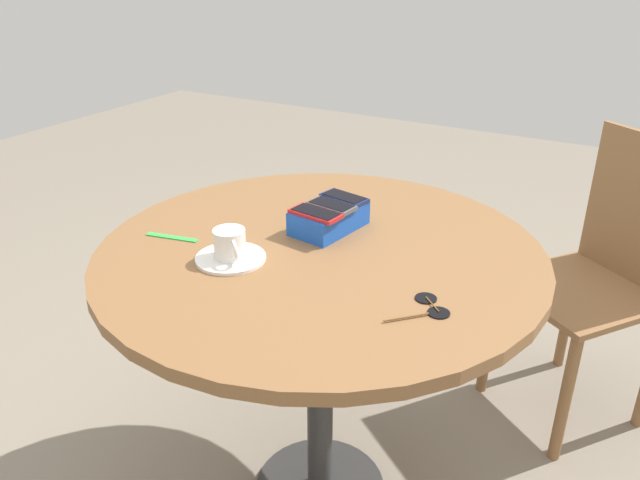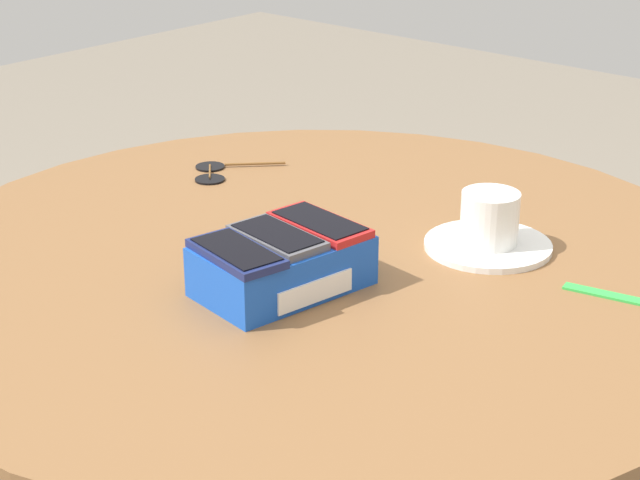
{
  "view_description": "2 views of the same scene",
  "coord_description": "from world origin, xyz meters",
  "px_view_note": "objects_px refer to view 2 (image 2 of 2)",
  "views": [
    {
      "loc": [
        1.15,
        0.65,
        1.43
      ],
      "look_at": [
        0.0,
        0.0,
        0.8
      ],
      "focal_mm": 35.0,
      "sensor_mm": 36.0,
      "label": 1
    },
    {
      "loc": [
        -0.91,
        -0.8,
        1.32
      ],
      "look_at": [
        0.0,
        0.0,
        0.8
      ],
      "focal_mm": 60.0,
      "sensor_mm": 36.0,
      "label": 2
    }
  ],
  "objects_px": {
    "coffee_cup": "(489,216)",
    "lanyard_strap": "(623,298)",
    "sunglasses": "(215,172)",
    "phone_navy": "(236,253)",
    "round_table": "(320,328)",
    "phone_red": "(319,224)",
    "saucer": "(488,245)",
    "phone_gray": "(277,237)",
    "phone_box": "(283,266)"
  },
  "relations": [
    {
      "from": "coffee_cup",
      "to": "lanyard_strap",
      "type": "relative_size",
      "value": 0.65
    },
    {
      "from": "sunglasses",
      "to": "phone_navy",
      "type": "bearing_deg",
      "value": -130.46
    },
    {
      "from": "phone_navy",
      "to": "coffee_cup",
      "type": "height_order",
      "value": "coffee_cup"
    },
    {
      "from": "round_table",
      "to": "coffee_cup",
      "type": "height_order",
      "value": "coffee_cup"
    },
    {
      "from": "round_table",
      "to": "phone_navy",
      "type": "relative_size",
      "value": 8.15
    },
    {
      "from": "phone_red",
      "to": "phone_navy",
      "type": "bearing_deg",
      "value": 173.94
    },
    {
      "from": "round_table",
      "to": "phone_navy",
      "type": "distance_m",
      "value": 0.24
    },
    {
      "from": "round_table",
      "to": "saucer",
      "type": "bearing_deg",
      "value": -43.45
    },
    {
      "from": "phone_navy",
      "to": "phone_red",
      "type": "xyz_separation_m",
      "value": [
        0.12,
        -0.01,
        -0.0
      ]
    },
    {
      "from": "phone_red",
      "to": "lanyard_strap",
      "type": "distance_m",
      "value": 0.36
    },
    {
      "from": "sunglasses",
      "to": "phone_gray",
      "type": "bearing_deg",
      "value": -123.69
    },
    {
      "from": "phone_box",
      "to": "phone_navy",
      "type": "distance_m",
      "value": 0.07
    },
    {
      "from": "saucer",
      "to": "sunglasses",
      "type": "xyz_separation_m",
      "value": [
        -0.03,
        0.47,
        -0.0
      ]
    },
    {
      "from": "round_table",
      "to": "lanyard_strap",
      "type": "relative_size",
      "value": 7.75
    },
    {
      "from": "coffee_cup",
      "to": "saucer",
      "type": "bearing_deg",
      "value": -129.37
    },
    {
      "from": "phone_box",
      "to": "sunglasses",
      "type": "distance_m",
      "value": 0.42
    },
    {
      "from": "phone_box",
      "to": "coffee_cup",
      "type": "distance_m",
      "value": 0.28
    },
    {
      "from": "coffee_cup",
      "to": "phone_navy",
      "type": "bearing_deg",
      "value": 159.48
    },
    {
      "from": "saucer",
      "to": "sunglasses",
      "type": "bearing_deg",
      "value": 93.41
    },
    {
      "from": "coffee_cup",
      "to": "sunglasses",
      "type": "distance_m",
      "value": 0.47
    },
    {
      "from": "round_table",
      "to": "sunglasses",
      "type": "xyz_separation_m",
      "value": [
        0.13,
        0.32,
        0.1
      ]
    },
    {
      "from": "sunglasses",
      "to": "phone_box",
      "type": "bearing_deg",
      "value": -123.0
    },
    {
      "from": "round_table",
      "to": "coffee_cup",
      "type": "xyz_separation_m",
      "value": [
        0.16,
        -0.14,
        0.14
      ]
    },
    {
      "from": "round_table",
      "to": "phone_box",
      "type": "distance_m",
      "value": 0.17
    },
    {
      "from": "phone_red",
      "to": "sunglasses",
      "type": "distance_m",
      "value": 0.4
    },
    {
      "from": "phone_navy",
      "to": "round_table",
      "type": "bearing_deg",
      "value": 8.07
    },
    {
      "from": "phone_navy",
      "to": "saucer",
      "type": "distance_m",
      "value": 0.35
    },
    {
      "from": "phone_navy",
      "to": "phone_red",
      "type": "distance_m",
      "value": 0.12
    },
    {
      "from": "coffee_cup",
      "to": "phone_box",
      "type": "bearing_deg",
      "value": 156.72
    },
    {
      "from": "phone_gray",
      "to": "phone_navy",
      "type": "bearing_deg",
      "value": 177.24
    },
    {
      "from": "round_table",
      "to": "lanyard_strap",
      "type": "height_order",
      "value": "lanyard_strap"
    },
    {
      "from": "round_table",
      "to": "lanyard_strap",
      "type": "xyz_separation_m",
      "value": [
        0.13,
        -0.34,
        0.1
      ]
    },
    {
      "from": "phone_box",
      "to": "coffee_cup",
      "type": "relative_size",
      "value": 2.33
    },
    {
      "from": "sunglasses",
      "to": "phone_red",
      "type": "bearing_deg",
      "value": -115.39
    },
    {
      "from": "phone_box",
      "to": "sunglasses",
      "type": "bearing_deg",
      "value": 57.0
    },
    {
      "from": "phone_gray",
      "to": "phone_red",
      "type": "bearing_deg",
      "value": -9.33
    },
    {
      "from": "phone_navy",
      "to": "phone_gray",
      "type": "bearing_deg",
      "value": -2.76
    },
    {
      "from": "phone_box",
      "to": "phone_red",
      "type": "distance_m",
      "value": 0.07
    },
    {
      "from": "sunglasses",
      "to": "lanyard_strap",
      "type": "bearing_deg",
      "value": -89.57
    },
    {
      "from": "phone_red",
      "to": "phone_box",
      "type": "bearing_deg",
      "value": 176.42
    },
    {
      "from": "phone_box",
      "to": "sunglasses",
      "type": "xyz_separation_m",
      "value": [
        0.23,
        0.35,
        -0.03
      ]
    },
    {
      "from": "round_table",
      "to": "phone_box",
      "type": "bearing_deg",
      "value": -162.23
    },
    {
      "from": "sunglasses",
      "to": "coffee_cup",
      "type": "bearing_deg",
      "value": -86.41
    },
    {
      "from": "phone_navy",
      "to": "coffee_cup",
      "type": "relative_size",
      "value": 1.46
    },
    {
      "from": "phone_red",
      "to": "saucer",
      "type": "height_order",
      "value": "phone_red"
    },
    {
      "from": "round_table",
      "to": "saucer",
      "type": "xyz_separation_m",
      "value": [
        0.15,
        -0.15,
        0.11
      ]
    },
    {
      "from": "phone_box",
      "to": "saucer",
      "type": "height_order",
      "value": "phone_box"
    },
    {
      "from": "coffee_cup",
      "to": "lanyard_strap",
      "type": "distance_m",
      "value": 0.2
    },
    {
      "from": "phone_box",
      "to": "saucer",
      "type": "relative_size",
      "value": 1.29
    },
    {
      "from": "phone_box",
      "to": "round_table",
      "type": "bearing_deg",
      "value": 17.77
    }
  ]
}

